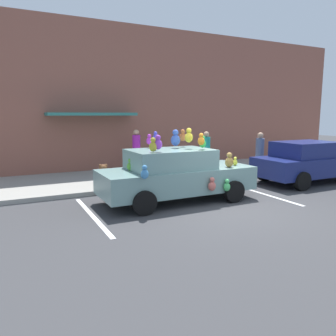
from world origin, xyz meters
TOP-DOWN VIEW (x-y plane):
  - ground_plane at (0.00, 0.00)m, footprint 60.00×60.00m
  - sidewalk at (0.00, 5.00)m, footprint 24.00×4.00m
  - storefront_building at (-0.02, 7.14)m, footprint 24.00×1.25m
  - parking_stripe_front at (1.99, 1.00)m, footprint 0.12×3.60m
  - parking_stripe_rear at (-3.53, 1.00)m, footprint 0.12×3.60m
  - plush_covered_car at (-0.97, 1.31)m, footprint 4.54×2.03m
  - parked_sedan_behind at (4.74, 1.52)m, footprint 4.20×2.00m
  - teddy_bear_on_sidewalk at (-2.43, 3.84)m, footprint 0.38×0.31m
  - pedestrian_near_shopfront at (1.71, 3.81)m, footprint 0.32×0.32m
  - pedestrian_walking_past at (-0.51, 5.63)m, footprint 0.33×0.33m
  - pedestrian_by_lamp at (4.20, 3.53)m, footprint 0.35×0.35m

SIDE VIEW (x-z plane):
  - ground_plane at x=0.00m, z-range 0.00..0.00m
  - parking_stripe_front at x=1.99m, z-range 0.00..0.01m
  - parking_stripe_rear at x=-3.53m, z-range 0.00..0.01m
  - sidewalk at x=0.00m, z-range 0.00..0.15m
  - teddy_bear_on_sidewalk at x=-2.43m, z-range 0.12..0.84m
  - parked_sedan_behind at x=4.74m, z-range 0.02..1.56m
  - plush_covered_car at x=-0.97m, z-range -0.27..1.88m
  - pedestrian_by_lamp at x=4.20m, z-range 0.09..1.74m
  - pedestrian_near_shopfront at x=1.71m, z-range 0.10..1.83m
  - pedestrian_walking_past at x=-0.51m, z-range 0.10..1.87m
  - storefront_building at x=-0.02m, z-range -0.01..6.39m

